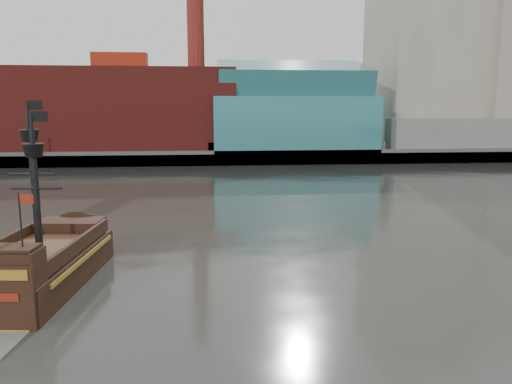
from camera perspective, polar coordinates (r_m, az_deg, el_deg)
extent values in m
plane|color=#252823|center=(27.57, 7.92, -12.08)|extent=(400.00, 400.00, 0.00)
cube|color=slate|center=(117.39, -2.57, 5.22)|extent=(220.00, 60.00, 2.00)
cube|color=#4C4C49|center=(88.03, -1.55, 3.92)|extent=(220.00, 1.00, 2.60)
cube|color=maroon|center=(98.15, -15.06, 8.99)|extent=(42.00, 18.00, 15.00)
cube|color=teal|center=(96.28, 4.12, 7.80)|extent=(30.00, 16.00, 10.00)
cube|color=#AFA691|center=(115.53, 18.83, 16.59)|extent=(20.00, 22.00, 46.00)
cube|color=#AFA691|center=(135.36, 19.86, 16.73)|extent=(24.00, 20.00, 52.00)
cube|color=slate|center=(105.91, 25.33, 5.99)|extent=(40.00, 6.00, 6.00)
cylinder|color=maroon|center=(100.47, -6.96, 19.86)|extent=(3.20, 3.20, 22.00)
cube|color=teal|center=(96.35, 4.18, 12.56)|extent=(28.00, 14.94, 8.78)
cube|color=black|center=(31.71, -23.28, -8.74)|extent=(6.10, 12.10, 2.52)
cube|color=#50381D|center=(31.31, -23.46, -6.30)|extent=(5.49, 10.89, 0.29)
cube|color=black|center=(35.38, -20.44, -3.75)|extent=(4.35, 2.77, 0.97)
cylinder|color=black|center=(32.15, -24.14, 1.22)|extent=(0.30, 0.30, 7.57)
cylinder|color=black|center=(28.64, -23.77, -0.29)|extent=(0.30, 0.30, 6.98)
cone|color=black|center=(31.91, -24.47, 5.87)|extent=(1.18, 1.18, 0.68)
cone|color=black|center=(28.36, -24.09, 4.34)|extent=(1.18, 1.18, 0.68)
cube|color=black|center=(31.68, -23.97, 9.05)|extent=(0.87, 0.13, 0.53)
cube|color=black|center=(28.09, -23.52, 7.91)|extent=(0.87, 0.13, 0.53)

